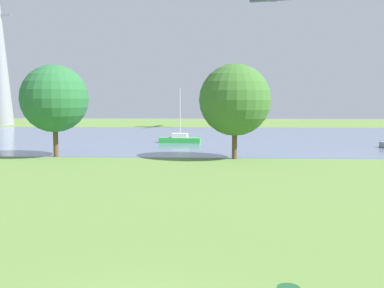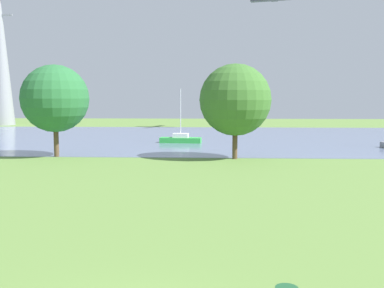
# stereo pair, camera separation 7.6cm
# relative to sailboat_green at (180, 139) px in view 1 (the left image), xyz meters

# --- Properties ---
(ground_plane) EXTENTS (160.00, 160.00, 0.00)m
(ground_plane) POSITION_rel_sailboat_green_xyz_m (1.78, -20.96, -0.45)
(ground_plane) COLOR olive
(water_surface) EXTENTS (140.00, 40.00, 0.02)m
(water_surface) POSITION_rel_sailboat_green_xyz_m (1.78, 7.04, -0.44)
(water_surface) COLOR slate
(water_surface) RESTS_ON ground
(sailboat_green) EXTENTS (4.90, 1.84, 6.29)m
(sailboat_green) POSITION_rel_sailboat_green_xyz_m (0.00, 0.00, 0.00)
(sailboat_green) COLOR green
(sailboat_green) RESTS_ON water_surface
(tree_west_far) EXTENTS (6.00, 6.00, 8.22)m
(tree_west_far) POSITION_rel_sailboat_green_xyz_m (-10.25, -12.74, 4.75)
(tree_west_far) COLOR brown
(tree_west_far) RESTS_ON ground
(tree_east_near) EXTENTS (6.18, 6.18, 8.20)m
(tree_east_near) POSITION_rel_sailboat_green_xyz_m (5.71, -13.37, 4.65)
(tree_east_near) COLOR brown
(tree_east_near) RESTS_ON ground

